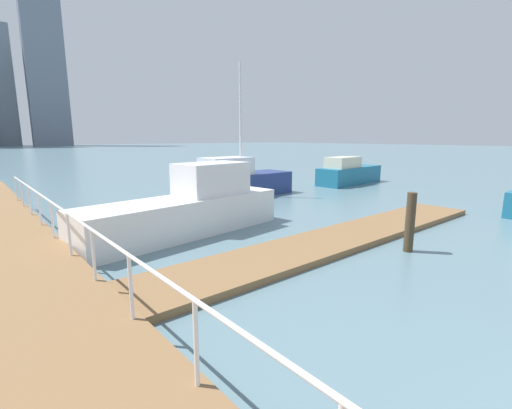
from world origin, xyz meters
name	(u,v)px	position (x,y,z in m)	size (l,w,h in m)	color
ground_plane	(98,204)	(0.00, 20.00, 0.00)	(300.00, 300.00, 0.00)	slate
floating_dock	(339,239)	(3.82, 8.53, 0.09)	(14.65, 2.00, 0.18)	olive
boardwalk_railing	(108,251)	(-3.15, 8.22, 1.26)	(0.06, 25.56, 1.08)	white
dock_piling_0	(410,222)	(4.56, 6.69, 0.85)	(0.26, 0.26, 1.70)	#473826
moored_boat_0	(238,181)	(6.58, 17.36, 0.85)	(6.18, 2.23, 7.07)	navy
moored_boat_2	(349,173)	(15.67, 16.67, 0.75)	(5.90, 2.21, 1.89)	#1E6B8C
moored_boat_3	(190,208)	(0.83, 12.47, 0.84)	(7.31, 2.74, 2.32)	white
skyline_tower_4	(42,43)	(23.21, 156.52, 36.77)	(12.69, 12.39, 73.55)	slate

